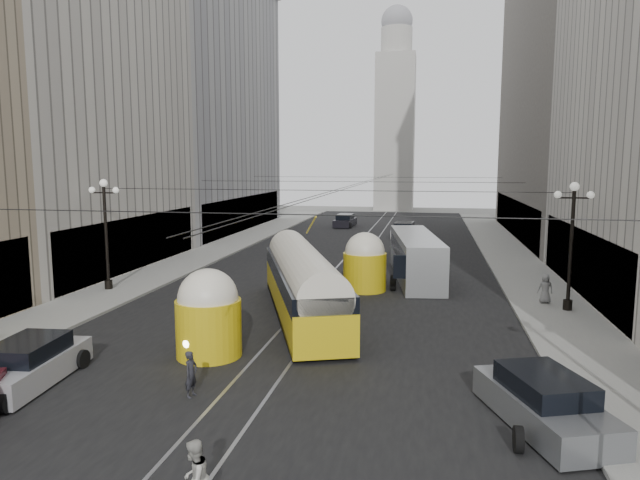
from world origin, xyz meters
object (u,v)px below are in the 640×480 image
at_px(city_bus, 416,255).
at_px(pedestrian_crossing_a, 191,374).
at_px(streetcar, 303,282).
at_px(pedestrian_crossing_b, 194,479).
at_px(sedan_grey, 544,403).
at_px(pedestrian_sidewalk_right, 545,289).
at_px(sedan_silver, 29,364).

distance_m(city_bus, pedestrian_crossing_a, 21.38).
bearing_deg(streetcar, pedestrian_crossing_b, -85.59).
xyz_separation_m(pedestrian_crossing_a, pedestrian_crossing_b, (2.62, -5.85, 0.09)).
bearing_deg(pedestrian_crossing_b, streetcar, -165.30).
relative_size(sedan_grey, pedestrian_sidewalk_right, 3.43).
bearing_deg(sedan_grey, pedestrian_crossing_a, 179.70).
relative_size(city_bus, pedestrian_crossing_b, 6.86).
relative_size(sedan_silver, pedestrian_sidewalk_right, 3.22).
xyz_separation_m(city_bus, pedestrian_sidewalk_right, (6.87, -5.83, -0.64)).
relative_size(pedestrian_crossing_b, pedestrian_sidewalk_right, 1.08).
height_order(sedan_silver, pedestrian_crossing_b, pedestrian_crossing_b).
height_order(city_bus, sedan_silver, city_bus).
bearing_deg(city_bus, pedestrian_sidewalk_right, -40.29).
bearing_deg(streetcar, sedan_silver, -125.75).
height_order(sedan_silver, pedestrian_crossing_a, sedan_silver).
height_order(streetcar, sedan_grey, streetcar).
bearing_deg(pedestrian_crossing_a, streetcar, 2.53).
distance_m(city_bus, sedan_grey, 20.83).
xyz_separation_m(sedan_silver, sedan_grey, (16.53, -0.05, 0.02)).
distance_m(sedan_silver, sedan_grey, 16.53).
bearing_deg(pedestrian_crossing_a, pedestrian_crossing_b, -145.40).
xyz_separation_m(sedan_grey, pedestrian_crossing_b, (-8.06, -5.79, 0.13)).
relative_size(city_bus, pedestrian_crossing_a, 7.66).
xyz_separation_m(sedan_grey, pedestrian_sidewalk_right, (2.72, 14.57, 0.22)).
bearing_deg(city_bus, streetcar, -116.53).
xyz_separation_m(streetcar, sedan_silver, (-7.24, -10.06, -1.01)).
height_order(sedan_silver, sedan_grey, sedan_grey).
relative_size(city_bus, pedestrian_sidewalk_right, 7.43).
distance_m(streetcar, pedestrian_sidewalk_right, 12.84).
distance_m(pedestrian_crossing_a, pedestrian_crossing_b, 6.41).
xyz_separation_m(pedestrian_crossing_b, pedestrian_sidewalk_right, (10.78, 20.36, 0.09)).
bearing_deg(pedestrian_crossing_a, sedan_silver, 100.55).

